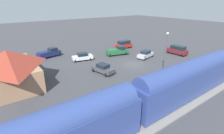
% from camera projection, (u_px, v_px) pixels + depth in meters
% --- Properties ---
extents(ground_plane, '(200.00, 200.00, 0.00)m').
position_uv_depth(ground_plane, '(133.00, 65.00, 36.55)').
color(ground_plane, '#424247').
extents(railway_track, '(4.80, 70.00, 0.30)m').
position_uv_depth(railway_track, '(197.00, 90.00, 25.99)').
color(railway_track, gray).
rests_on(railway_track, ground).
extents(platform, '(3.20, 46.00, 0.30)m').
position_uv_depth(platform, '(174.00, 80.00, 28.98)').
color(platform, '#A8A399').
rests_on(platform, ground).
extents(station_building, '(11.69, 7.90, 5.79)m').
position_uv_depth(station_building, '(9.00, 68.00, 26.27)').
color(station_building, tan).
rests_on(station_building, ground).
extents(pedestrian_on_platform, '(0.36, 0.36, 1.71)m').
position_uv_depth(pedestrian_on_platform, '(159.00, 79.00, 26.78)').
color(pedestrian_on_platform, '#333338').
rests_on(pedestrian_on_platform, platform).
extents(sedan_white, '(2.76, 4.79, 1.74)m').
position_uv_depth(sedan_white, '(82.00, 57.00, 38.80)').
color(sedan_white, white).
rests_on(sedan_white, ground).
extents(sedan_silver, '(2.73, 4.78, 1.74)m').
position_uv_depth(sedan_silver, '(146.00, 54.00, 40.50)').
color(sedan_silver, silver).
rests_on(sedan_silver, ground).
extents(pickup_green, '(3.19, 5.71, 2.14)m').
position_uv_depth(pickup_green, '(118.00, 51.00, 42.77)').
color(pickup_green, '#236638').
rests_on(pickup_green, ground).
extents(suv_maroon, '(4.98, 2.56, 2.22)m').
position_uv_depth(suv_maroon, '(178.00, 50.00, 43.19)').
color(suv_maroon, maroon).
rests_on(suv_maroon, ground).
extents(sedan_charcoal, '(4.76, 2.87, 1.74)m').
position_uv_depth(sedan_charcoal, '(103.00, 68.00, 31.98)').
color(sedan_charcoal, '#47494F').
rests_on(sedan_charcoal, ground).
extents(suv_red, '(2.08, 4.95, 2.22)m').
position_uv_depth(suv_red, '(124.00, 44.00, 48.66)').
color(suv_red, red).
rests_on(suv_red, ground).
extents(pickup_navy, '(2.89, 5.66, 2.14)m').
position_uv_depth(pickup_navy, '(49.00, 53.00, 41.10)').
color(pickup_navy, navy).
rests_on(pickup_navy, ground).
extents(light_pole_near_platform, '(0.44, 0.44, 7.70)m').
position_uv_depth(light_pole_near_platform, '(166.00, 49.00, 29.82)').
color(light_pole_near_platform, '#515156').
rests_on(light_pole_near_platform, ground).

